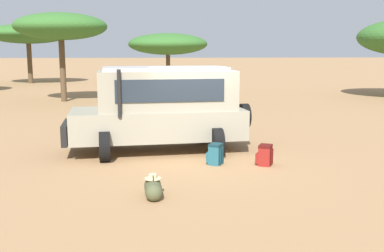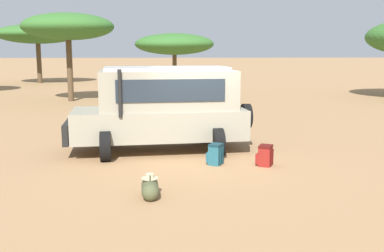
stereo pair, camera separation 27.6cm
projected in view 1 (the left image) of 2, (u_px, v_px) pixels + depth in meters
name	position (u px, v px, depth m)	size (l,w,h in m)	color
ground_plane	(198.00, 156.00, 12.43)	(320.00, 320.00, 0.00)	#9E754C
safari_vehicle	(162.00, 107.00, 12.89)	(5.43, 3.03, 2.44)	gray
backpack_beside_front_wheel	(265.00, 155.00, 11.46)	(0.49, 0.49, 0.53)	maroon
backpack_cluster_center	(215.00, 154.00, 11.54)	(0.47, 0.46, 0.54)	#235B6B
duffel_bag_low_black_case	(153.00, 188.00, 8.97)	(0.37, 0.84, 0.45)	#4C5133
acacia_tree_centre_back	(28.00, 34.00, 39.11)	(7.17, 6.82, 5.14)	brown
acacia_tree_right_mid	(61.00, 27.00, 25.04)	(5.15, 4.55, 4.97)	brown
acacia_tree_far_right	(168.00, 44.00, 26.56)	(4.68, 4.14, 3.89)	brown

